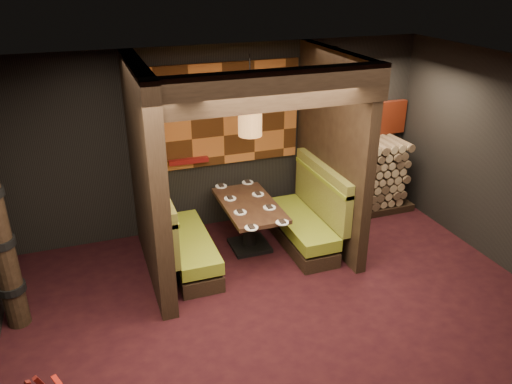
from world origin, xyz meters
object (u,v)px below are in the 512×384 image
object	(u,v)px
booth_bench_right	(307,220)
firewood_stack	(363,178)
dining_table	(249,218)
pendant_lamp	(250,119)
booth_bench_left	(182,241)

from	to	relation	value
booth_bench_right	firewood_stack	size ratio (longest dim) A/B	0.92
dining_table	pendant_lamp	distance (m)	1.50
booth_bench_left	booth_bench_right	distance (m)	1.89
pendant_lamp	firewood_stack	world-z (taller)	pendant_lamp
booth_bench_left	firewood_stack	world-z (taller)	firewood_stack
booth_bench_right	firewood_stack	bearing A→B (deg)	27.35
booth_bench_right	pendant_lamp	bearing A→B (deg)	171.97
dining_table	booth_bench_right	bearing A→B (deg)	-11.32
booth_bench_right	pendant_lamp	size ratio (longest dim) A/B	1.49
booth_bench_left	pendant_lamp	size ratio (longest dim) A/B	1.49
booth_bench_right	dining_table	xyz separation A→B (m)	(-0.85, 0.17, 0.10)
dining_table	pendant_lamp	xyz separation A→B (m)	(-0.00, -0.05, 1.50)
pendant_lamp	dining_table	bearing A→B (deg)	90.00
firewood_stack	booth_bench_left	bearing A→B (deg)	-167.83
booth_bench_left	firewood_stack	distance (m)	3.33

